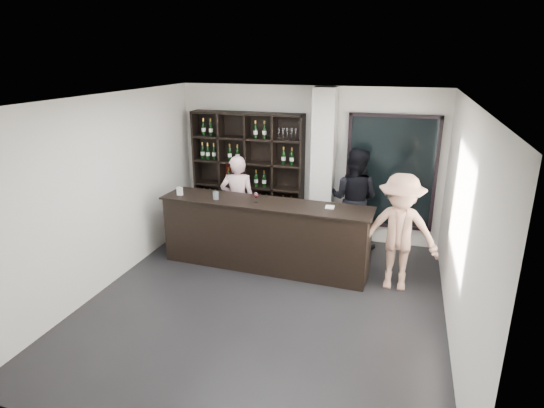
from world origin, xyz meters
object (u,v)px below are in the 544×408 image
(tasting_counter, at_px, (265,235))
(wine_shelf, at_px, (248,174))
(customer, at_px, (399,233))
(taster_pink, at_px, (238,201))
(taster_black, at_px, (354,199))

(tasting_counter, bearing_deg, wine_shelf, 121.57)
(tasting_counter, xyz_separation_m, customer, (2.14, -0.10, 0.32))
(wine_shelf, relative_size, customer, 1.33)
(customer, bearing_deg, wine_shelf, 153.59)
(taster_pink, bearing_deg, tasting_counter, 120.41)
(wine_shelf, xyz_separation_m, taster_pink, (0.05, -0.72, -0.34))
(taster_pink, bearing_deg, wine_shelf, -100.59)
(taster_pink, distance_m, taster_black, 2.12)
(taster_black, relative_size, customer, 1.03)
(wine_shelf, distance_m, tasting_counter, 1.78)
(taster_pink, xyz_separation_m, customer, (2.89, -0.85, 0.04))
(taster_pink, height_order, taster_black, taster_black)
(wine_shelf, height_order, taster_black, wine_shelf)
(taster_pink, bearing_deg, customer, 148.95)
(tasting_counter, relative_size, taster_black, 1.87)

